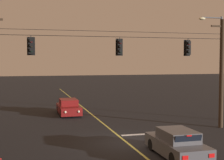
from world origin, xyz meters
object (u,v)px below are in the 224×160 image
at_px(traffic_light_centre, 188,48).
at_px(street_lamp_corner, 218,58).
at_px(traffic_light_left_inner, 120,47).
at_px(car_oncoming_lead, 69,107).
at_px(car_waiting_near_lane, 177,144).
at_px(traffic_light_leftmost, 31,46).

distance_m(traffic_light_centre, street_lamp_corner, 5.11).
bearing_deg(traffic_light_centre, traffic_light_left_inner, 180.00).
bearing_deg(car_oncoming_lead, car_waiting_near_lane, -76.02).
xyz_separation_m(traffic_light_centre, car_waiting_near_lane, (-3.62, -5.77, -5.09)).
bearing_deg(car_waiting_near_lane, car_oncoming_lead, 103.98).
relative_size(traffic_light_leftmost, car_waiting_near_lane, 0.28).
xyz_separation_m(car_waiting_near_lane, car_oncoming_lead, (-3.59, 14.40, -0.00)).
bearing_deg(street_lamp_corner, car_waiting_near_lane, -132.11).
height_order(traffic_light_leftmost, car_oncoming_lead, traffic_light_leftmost).
bearing_deg(car_oncoming_lead, street_lamp_corner, -26.93).
bearing_deg(traffic_light_left_inner, car_waiting_near_lane, -77.21).
xyz_separation_m(traffic_light_left_inner, traffic_light_centre, (4.93, 0.00, 0.00)).
relative_size(traffic_light_left_inner, traffic_light_centre, 1.00).
height_order(traffic_light_leftmost, traffic_light_centre, same).
relative_size(car_waiting_near_lane, street_lamp_corner, 0.52).
bearing_deg(street_lamp_corner, car_oncoming_lead, 153.07).
bearing_deg(traffic_light_centre, traffic_light_leftmost, 180.00).
bearing_deg(street_lamp_corner, traffic_light_centre, -145.65).
xyz_separation_m(traffic_light_centre, street_lamp_corner, (4.17, 2.85, -0.71)).
distance_m(traffic_light_left_inner, car_waiting_near_lane, 7.80).
xyz_separation_m(traffic_light_leftmost, traffic_light_centre, (10.58, 0.00, 0.00)).
bearing_deg(car_oncoming_lead, traffic_light_left_inner, -75.23).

